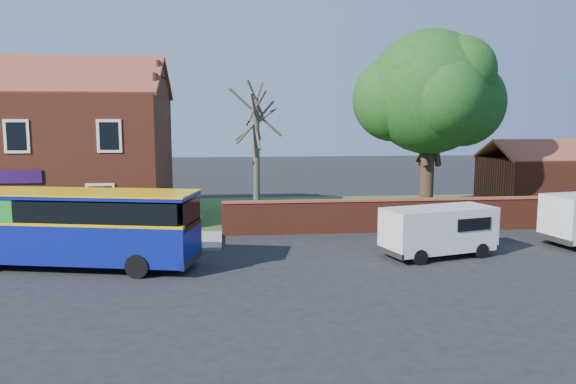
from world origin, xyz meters
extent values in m
plane|color=black|center=(0.00, 0.00, 0.00)|extent=(120.00, 120.00, 0.00)
cube|color=gray|center=(-7.00, 5.75, 0.06)|extent=(18.00, 3.50, 0.12)
cube|color=#426B28|center=(13.00, 13.00, 0.02)|extent=(26.00, 12.00, 0.04)
cube|color=maroon|center=(-7.00, 11.50, 3.25)|extent=(12.00, 8.00, 6.50)
cube|color=brown|center=(-7.00, 9.50, 7.50)|extent=(12.30, 4.08, 2.16)
cube|color=brown|center=(-7.00, 13.50, 7.50)|extent=(12.30, 4.08, 2.16)
cube|color=black|center=(-7.00, 7.47, 4.60)|extent=(1.10, 0.06, 1.50)
cube|color=#4C0F19|center=(-7.00, 7.45, 1.10)|extent=(0.95, 0.04, 2.10)
cube|color=silver|center=(-7.00, 7.47, 1.15)|extent=(1.20, 0.06, 2.30)
cube|color=#220D3A|center=(-7.00, 7.44, 2.80)|extent=(2.00, 0.06, 0.60)
cube|color=maroon|center=(13.00, 7.00, 0.75)|extent=(22.00, 0.30, 1.50)
cube|color=brown|center=(13.00, 7.00, 1.55)|extent=(22.00, 0.38, 0.10)
cube|color=maroon|center=(22.00, 13.00, 1.50)|extent=(8.00, 5.00, 3.00)
cube|color=brown|center=(22.00, 11.75, 3.55)|extent=(8.20, 2.56, 1.24)
cube|color=brown|center=(22.00, 14.25, 3.55)|extent=(8.20, 2.56, 1.24)
cube|color=navy|center=(-3.41, 2.03, 1.05)|extent=(9.41, 4.28, 1.45)
cube|color=#ECAE0C|center=(-3.41, 2.03, 1.77)|extent=(9.44, 4.30, 0.10)
cube|color=black|center=(-3.41, 2.03, 2.21)|extent=(9.06, 4.21, 0.73)
cube|color=navy|center=(-3.41, 2.03, 2.69)|extent=(9.41, 4.28, 0.14)
cube|color=#ECAE0C|center=(-3.41, 2.03, 2.77)|extent=(9.46, 4.32, 0.06)
cylinder|color=black|center=(-6.02, 3.72, 0.41)|extent=(0.86, 0.46, 0.82)
cylinder|color=black|center=(-0.80, 0.34, 0.41)|extent=(0.86, 0.46, 0.82)
cylinder|color=black|center=(-0.32, 2.41, 0.41)|extent=(0.86, 0.46, 0.82)
cube|color=silver|center=(10.48, 2.12, 1.11)|extent=(4.73, 2.87, 1.68)
cube|color=black|center=(12.39, 2.64, 1.37)|extent=(0.47, 1.47, 0.66)
cube|color=black|center=(12.57, 2.69, 0.35)|extent=(0.56, 1.73, 0.21)
cylinder|color=black|center=(9.33, 0.95, 0.29)|extent=(0.62, 0.37, 0.58)
cylinder|color=black|center=(8.89, 2.54, 0.29)|extent=(0.62, 0.37, 0.58)
cylinder|color=black|center=(12.06, 1.70, 0.29)|extent=(0.62, 0.37, 0.58)
cylinder|color=black|center=(11.62, 3.29, 0.29)|extent=(0.62, 0.37, 0.58)
cylinder|color=black|center=(16.48, 4.01, 0.33)|extent=(0.69, 0.34, 0.66)
cylinder|color=black|center=(12.89, 10.14, 2.07)|extent=(0.72, 0.72, 4.14)
sphere|color=#25661F|center=(12.89, 10.14, 6.75)|extent=(6.48, 6.48, 6.48)
sphere|color=#25661F|center=(14.78, 10.50, 6.21)|extent=(4.68, 4.68, 4.68)
sphere|color=#25661F|center=(11.18, 10.68, 6.39)|extent=(4.50, 4.50, 4.50)
cylinder|color=#4C4238|center=(3.80, 10.58, 3.18)|extent=(0.36, 0.36, 6.35)
cylinder|color=#4C4238|center=(3.80, 10.58, 5.44)|extent=(0.37, 3.10, 2.49)
cylinder|color=#4C4238|center=(3.80, 10.58, 5.22)|extent=(1.62, 2.29, 2.28)
cylinder|color=#4C4238|center=(3.80, 10.58, 5.67)|extent=(2.60, 1.19, 2.53)
camera|label=1|loc=(2.28, -18.67, 5.41)|focal=35.00mm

